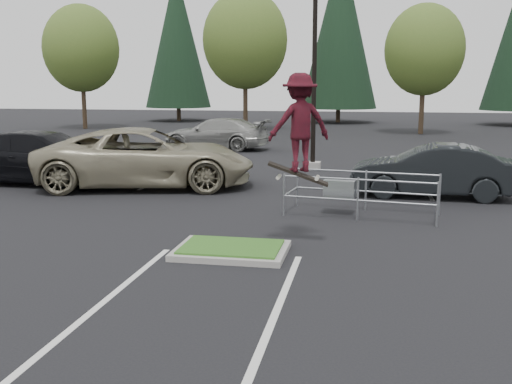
% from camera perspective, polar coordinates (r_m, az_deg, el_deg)
% --- Properties ---
extents(ground, '(120.00, 120.00, 0.00)m').
position_cam_1_polar(ground, '(12.02, -2.36, -5.87)').
color(ground, black).
rests_on(ground, ground).
extents(grass_median, '(2.20, 1.60, 0.16)m').
position_cam_1_polar(grass_median, '(12.00, -2.36, -5.51)').
color(grass_median, gray).
rests_on(grass_median, ground).
extents(stall_lines, '(22.62, 17.60, 0.01)m').
position_cam_1_polar(stall_lines, '(18.03, -2.25, -0.35)').
color(stall_lines, silver).
rests_on(stall_lines, ground).
extents(light_pole, '(0.70, 0.60, 10.12)m').
position_cam_1_polar(light_pole, '(23.37, 5.60, 13.28)').
color(light_pole, gray).
rests_on(light_pole, ground).
extents(decid_a, '(5.44, 5.44, 8.91)m').
position_cam_1_polar(decid_a, '(46.19, -16.29, 12.75)').
color(decid_a, '#38281C').
rests_on(decid_a, ground).
extents(decid_b, '(5.89, 5.89, 9.64)m').
position_cam_1_polar(decid_b, '(42.74, -1.04, 14.00)').
color(decid_b, '#38281C').
rests_on(decid_b, ground).
extents(decid_c, '(5.12, 5.12, 8.38)m').
position_cam_1_polar(decid_c, '(41.25, 15.73, 12.65)').
color(decid_c, '#38281C').
rests_on(decid_c, ground).
extents(conif_a, '(5.72, 5.72, 13.00)m').
position_cam_1_polar(conif_a, '(54.00, -7.53, 14.28)').
color(conif_a, '#38281C').
rests_on(conif_a, ground).
extents(conif_b, '(6.38, 6.38, 14.50)m').
position_cam_1_polar(conif_b, '(52.00, 8.02, 15.25)').
color(conif_b, '#38281C').
rests_on(conif_b, ground).
extents(cart_corral, '(3.96, 1.88, 1.08)m').
position_cam_1_polar(cart_corral, '(15.54, 8.49, 0.33)').
color(cart_corral, '#9A9DA2').
rests_on(cart_corral, ground).
extents(skateboarder, '(1.50, 1.25, 2.31)m').
position_cam_1_polar(skateboarder, '(12.35, 4.08, 6.54)').
color(skateboarder, black).
rests_on(skateboarder, ground).
extents(car_l_tan, '(7.48, 4.68, 1.93)m').
position_cam_1_polar(car_l_tan, '(19.73, -10.59, 3.23)').
color(car_l_tan, gray).
rests_on(car_l_tan, ground).
extents(car_l_black, '(6.13, 2.67, 1.76)m').
position_cam_1_polar(car_l_black, '(21.30, -19.36, 3.11)').
color(car_l_black, black).
rests_on(car_l_black, ground).
extents(car_r_charc, '(4.83, 1.88, 1.57)m').
position_cam_1_polar(car_r_charc, '(18.52, 16.40, 1.96)').
color(car_r_charc, black).
rests_on(car_r_charc, ground).
extents(car_far_silver, '(5.69, 2.92, 1.58)m').
position_cam_1_polar(car_far_silver, '(30.70, -3.76, 5.57)').
color(car_far_silver, '#9A9A95').
rests_on(car_far_silver, ground).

